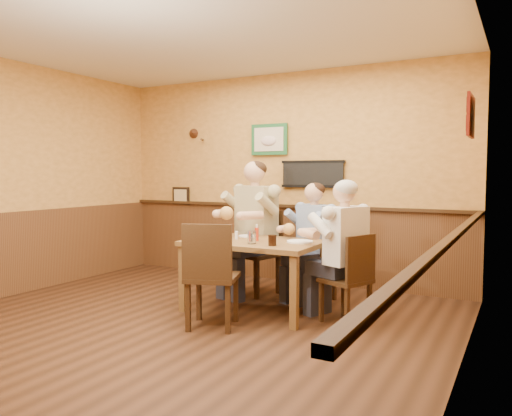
{
  "coord_description": "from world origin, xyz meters",
  "views": [
    {
      "loc": [
        2.89,
        -3.63,
        1.46
      ],
      "look_at": [
        0.44,
        0.9,
        1.1
      ],
      "focal_mm": 35.0,
      "sensor_mm": 36.0,
      "label": 1
    }
  ],
  "objects": [
    {
      "name": "salt_shaker",
      "position": [
        0.16,
        0.96,
        0.79
      ],
      "size": [
        0.04,
        0.04,
        0.09
      ],
      "primitive_type": "cylinder",
      "rotation": [
        0.0,
        0.0,
        0.22
      ],
      "color": "white",
      "rests_on": "dining_table"
    },
    {
      "name": "chair_back_left",
      "position": [
        0.05,
        1.63,
        0.5
      ],
      "size": [
        0.57,
        0.57,
        1.01
      ],
      "primitive_type": null,
      "rotation": [
        0.0,
        0.0,
        -0.27
      ],
      "color": "#3A2512",
      "rests_on": "ground"
    },
    {
      "name": "water_glass_mid",
      "position": [
        0.48,
        0.74,
        0.81
      ],
      "size": [
        0.09,
        0.09,
        0.13
      ],
      "primitive_type": "cylinder",
      "rotation": [
        0.0,
        0.0,
        0.04
      ],
      "color": "white",
      "rests_on": "dining_table"
    },
    {
      "name": "chair_back_right",
      "position": [
        0.78,
        1.69,
        0.42
      ],
      "size": [
        0.51,
        0.51,
        0.85
      ],
      "primitive_type": null,
      "rotation": [
        0.0,
        0.0,
        -0.39
      ],
      "color": "#3A2512",
      "rests_on": "ground"
    },
    {
      "name": "water_glass_left",
      "position": [
        0.02,
        0.67,
        0.82
      ],
      "size": [
        0.1,
        0.1,
        0.13
      ],
      "primitive_type": "cylinder",
      "rotation": [
        0.0,
        0.0,
        -0.14
      ],
      "color": "silver",
      "rests_on": "dining_table"
    },
    {
      "name": "diner_blue_polo",
      "position": [
        0.78,
        1.69,
        0.61
      ],
      "size": [
        0.73,
        0.73,
        1.21
      ],
      "primitive_type": null,
      "rotation": [
        0.0,
        0.0,
        -0.39
      ],
      "color": "#7B91B9",
      "rests_on": "ground"
    },
    {
      "name": "chair_right_end",
      "position": [
        1.38,
        1.0,
        0.44
      ],
      "size": [
        0.53,
        0.53,
        0.88
      ],
      "primitive_type": null,
      "rotation": [
        0.0,
        0.0,
        -1.97
      ],
      "color": "#3A2512",
      "rests_on": "ground"
    },
    {
      "name": "diner_white_elder",
      "position": [
        1.38,
        1.0,
        0.63
      ],
      "size": [
        0.76,
        0.76,
        1.25
      ],
      "primitive_type": null,
      "rotation": [
        0.0,
        0.0,
        -1.97
      ],
      "color": "white",
      "rests_on": "ground"
    },
    {
      "name": "plate_far_left",
      "position": [
        0.18,
        1.21,
        0.76
      ],
      "size": [
        0.24,
        0.24,
        0.01
      ],
      "primitive_type": "cylinder",
      "rotation": [
        0.0,
        0.0,
        -0.07
      ],
      "color": "white",
      "rests_on": "dining_table"
    },
    {
      "name": "chair_near_side",
      "position": [
        0.31,
        0.28,
        0.5
      ],
      "size": [
        0.59,
        0.59,
        1.0
      ],
      "primitive_type": null,
      "rotation": [
        0.0,
        0.0,
        3.48
      ],
      "color": "#3A2512",
      "rests_on": "ground"
    },
    {
      "name": "room",
      "position": [
        0.13,
        0.17,
        1.69
      ],
      "size": [
        5.02,
        5.03,
        2.81
      ],
      "color": "black",
      "rests_on": "ground"
    },
    {
      "name": "plate_far_right",
      "position": [
        0.87,
        1.06,
        0.76
      ],
      "size": [
        0.33,
        0.33,
        0.02
      ],
      "primitive_type": "cylinder",
      "rotation": [
        0.0,
        0.0,
        -0.28
      ],
      "color": "white",
      "rests_on": "dining_table"
    },
    {
      "name": "dining_table",
      "position": [
        0.39,
        0.95,
        0.66
      ],
      "size": [
        1.4,
        0.9,
        0.75
      ],
      "color": "brown",
      "rests_on": "ground"
    },
    {
      "name": "hot_sauce_bottle",
      "position": [
        0.43,
        0.94,
        0.83
      ],
      "size": [
        0.05,
        0.05,
        0.16
      ],
      "primitive_type": "cylinder",
      "rotation": [
        0.0,
        0.0,
        -0.4
      ],
      "color": "red",
      "rests_on": "dining_table"
    },
    {
      "name": "diner_tan_shirt",
      "position": [
        0.05,
        1.63,
        0.72
      ],
      "size": [
        0.82,
        0.82,
        1.44
      ],
      "primitive_type": null,
      "rotation": [
        0.0,
        0.0,
        -0.27
      ],
      "color": "tan",
      "rests_on": "ground"
    },
    {
      "name": "cola_tumbler",
      "position": [
        0.72,
        0.71,
        0.8
      ],
      "size": [
        0.11,
        0.11,
        0.11
      ],
      "primitive_type": "cylinder",
      "rotation": [
        0.0,
        0.0,
        -0.4
      ],
      "color": "black",
      "rests_on": "dining_table"
    },
    {
      "name": "pepper_shaker",
      "position": [
        0.39,
        0.9,
        0.79
      ],
      "size": [
        0.03,
        0.03,
        0.08
      ],
      "primitive_type": "cylinder",
      "rotation": [
        0.0,
        0.0,
        0.01
      ],
      "color": "black",
      "rests_on": "dining_table"
    }
  ]
}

